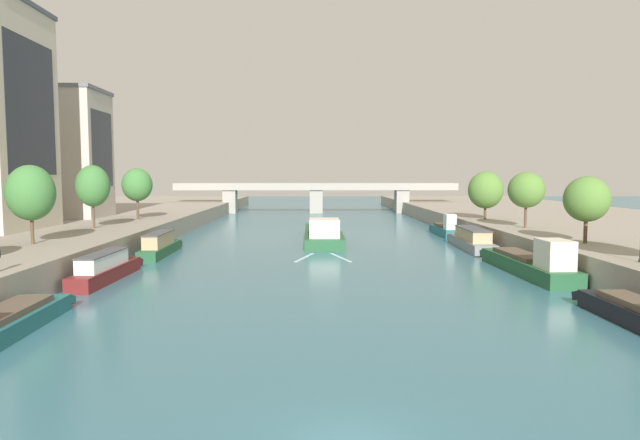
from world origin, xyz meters
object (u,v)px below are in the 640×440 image
at_px(moored_boat_left_midway, 160,245).
at_px(moored_boat_right_gap_after, 530,263).
at_px(barge_midriver, 323,233).
at_px(tree_left_distant, 31,193).
at_px(tree_left_midway, 137,185).
at_px(bridge_far, 316,194).
at_px(tree_right_distant, 486,190).
at_px(tree_right_nearest, 587,199).
at_px(tree_right_third, 526,190).
at_px(moored_boat_right_end, 471,240).
at_px(moored_boat_right_downstream, 444,229).
at_px(tree_left_end_of_row, 93,186).
at_px(moored_boat_left_lone, 106,268).

relative_size(moored_boat_left_midway, moored_boat_right_gap_after, 0.76).
xyz_separation_m(barge_midriver, moored_boat_left_midway, (-17.26, -12.15, 0.03)).
bearing_deg(tree_left_distant, tree_left_midway, 88.54).
bearing_deg(bridge_far, tree_left_distant, -108.75).
height_order(tree_left_midway, tree_right_distant, tree_left_midway).
relative_size(moored_boat_right_gap_after, tree_right_nearest, 2.64).
xyz_separation_m(tree_right_third, tree_right_distant, (-0.66, 12.10, -0.33)).
distance_m(moored_boat_right_end, tree_right_third, 8.15).
bearing_deg(tree_left_midway, moored_boat_left_midway, -65.85).
distance_m(moored_boat_left_midway, tree_right_distant, 42.44).
distance_m(barge_midriver, tree_right_nearest, 31.92).
bearing_deg(moored_boat_left_midway, tree_left_midway, 114.15).
height_order(tree_left_distant, tree_right_nearest, tree_left_distant).
bearing_deg(moored_boat_right_gap_after, moored_boat_left_midway, 160.80).
distance_m(tree_left_distant, bridge_far, 77.87).
xyz_separation_m(moored_boat_left_midway, tree_left_distant, (-8.14, -9.81, 5.80)).
bearing_deg(moored_boat_right_downstream, moored_boat_left_midway, -152.23).
distance_m(tree_left_end_of_row, tree_left_midway, 12.51).
xyz_separation_m(moored_boat_right_gap_after, moored_boat_right_end, (-0.14, 16.28, -0.01)).
xyz_separation_m(tree_right_third, bridge_far, (-22.81, 60.19, -2.47)).
bearing_deg(tree_right_third, tree_right_nearest, -91.18).
height_order(moored_boat_right_end, tree_left_distant, tree_left_distant).
height_order(moored_boat_left_lone, moored_boat_right_end, moored_boat_right_end).
xyz_separation_m(moored_boat_left_lone, moored_boat_right_gap_after, (34.50, 1.93, 0.05)).
bearing_deg(tree_left_midway, bridge_far, 62.73).
relative_size(moored_boat_right_gap_after, bridge_far, 0.25).
height_order(moored_boat_left_midway, moored_boat_right_end, moored_boat_left_midway).
height_order(tree_left_end_of_row, tree_right_third, tree_left_end_of_row).
relative_size(barge_midriver, tree_right_third, 3.61).
distance_m(tree_right_third, tree_right_distant, 12.12).
height_order(moored_boat_right_end, bridge_far, bridge_far).
xyz_separation_m(barge_midriver, moored_boat_right_downstream, (16.87, 5.82, -0.05)).
bearing_deg(tree_left_end_of_row, bridge_far, 67.04).
relative_size(moored_boat_right_gap_after, moored_boat_right_downstream, 1.53).
bearing_deg(moored_boat_left_midway, tree_right_distant, 22.03).
xyz_separation_m(tree_left_end_of_row, tree_right_nearest, (47.81, -14.41, -0.87)).
bearing_deg(moored_boat_left_lone, tree_left_end_of_row, 113.82).
xyz_separation_m(moored_boat_left_lone, tree_left_end_of_row, (-7.92, 17.95, 6.16)).
bearing_deg(tree_left_midway, tree_right_nearest, -29.84).
xyz_separation_m(moored_boat_left_lone, tree_right_third, (40.17, 17.47, 5.71)).
height_order(moored_boat_left_lone, moored_boat_left_midway, moored_boat_left_midway).
bearing_deg(bridge_far, moored_boat_right_gap_after, -77.25).
xyz_separation_m(moored_boat_right_downstream, tree_right_distant, (4.90, -2.18, 5.41)).
relative_size(moored_boat_right_downstream, tree_left_end_of_row, 1.43).
height_order(tree_left_distant, tree_right_third, tree_left_distant).
height_order(moored_boat_left_lone, tree_right_third, tree_right_third).
xyz_separation_m(moored_boat_right_end, moored_boat_right_downstream, (0.26, 13.54, -0.07)).
distance_m(tree_right_distant, bridge_far, 52.99).
relative_size(moored_boat_right_downstream, tree_left_distant, 1.48).
bearing_deg(tree_right_nearest, tree_right_third, 88.82).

